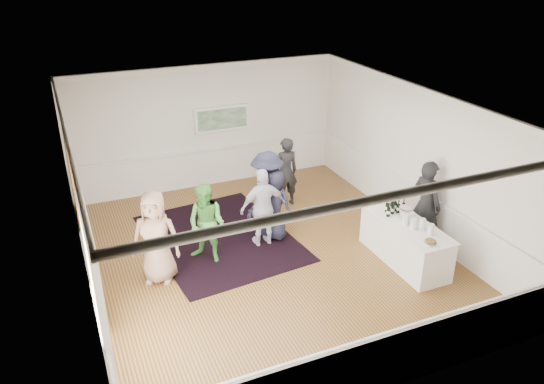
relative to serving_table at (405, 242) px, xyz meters
name	(u,v)px	position (x,y,z in m)	size (l,w,h in m)	color
floor	(268,257)	(-2.47, 1.22, -0.44)	(8.00, 8.00, 0.00)	olive
ceiling	(267,105)	(-2.47, 1.22, 2.76)	(7.00, 8.00, 0.02)	white
wall_left	(77,220)	(-5.97, 1.22, 1.16)	(0.02, 8.00, 3.20)	white
wall_right	(416,160)	(1.03, 1.22, 1.16)	(0.02, 8.00, 3.20)	white
wall_back	(207,127)	(-2.47, 5.22, 1.16)	(7.00, 0.02, 3.20)	white
wall_front	(386,302)	(-2.47, -2.78, 1.16)	(7.00, 0.02, 3.20)	white
wainscoting	(267,235)	(-2.47, 1.22, 0.06)	(7.00, 8.00, 1.00)	white
mirror	(72,180)	(-5.92, 2.52, 1.36)	(0.05, 1.25, 1.85)	#D58B3E
doorway	(95,288)	(-5.91, -0.68, 0.98)	(0.10, 1.78, 2.56)	white
landscape_painting	(222,119)	(-2.07, 5.17, 1.34)	(1.44, 0.06, 0.66)	white
area_rug	(220,238)	(-3.14, 2.33, -0.43)	(2.83, 3.71, 0.02)	black
serving_table	(405,242)	(0.00, 0.00, 0.00)	(0.82, 2.15, 0.87)	white
bartender	(426,204)	(0.73, 0.37, 0.52)	(0.70, 0.46, 1.92)	black
guest_tan	(156,238)	(-4.68, 1.29, 0.48)	(0.90, 0.58, 1.84)	#A57F67
guest_green	(207,224)	(-3.61, 1.60, 0.39)	(0.80, 0.62, 1.65)	#4EA642
guest_lilac	(263,207)	(-2.34, 1.75, 0.42)	(1.01, 0.42, 1.72)	silver
guest_dark_a	(267,194)	(-2.09, 2.12, 0.52)	(1.24, 0.71, 1.92)	black
guest_dark_b	(285,172)	(-1.12, 3.30, 0.42)	(0.63, 0.41, 1.72)	black
guest_navy	(274,204)	(-2.02, 1.92, 0.36)	(0.78, 0.51, 1.60)	black
wine_bottles	(394,206)	(0.00, 0.47, 0.59)	(0.47, 0.25, 0.31)	black
juice_pitchers	(417,223)	(0.02, -0.25, 0.55)	(0.32, 0.65, 0.24)	#74B942
ice_bucket	(405,213)	(0.07, 0.17, 0.55)	(0.26, 0.26, 0.24)	silver
nut_bowl	(430,242)	(-0.11, -0.84, 0.47)	(0.23, 0.23, 0.08)	white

